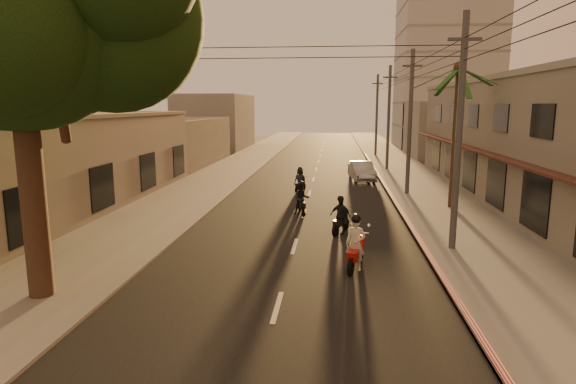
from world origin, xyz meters
name	(u,v)px	position (x,y,z in m)	size (l,w,h in m)	color
ground	(268,342)	(0.00, 0.00, 0.00)	(160.00, 160.00, 0.00)	#383023
road	(310,193)	(0.00, 20.00, 0.01)	(10.00, 140.00, 0.02)	black
sidewalk_right	(428,194)	(7.50, 20.00, 0.06)	(5.00, 140.00, 0.12)	slate
sidewalk_left	(197,191)	(-7.50, 20.00, 0.06)	(5.00, 140.00, 0.12)	slate
curb_stripe	(400,210)	(5.10, 15.00, 0.10)	(0.20, 60.00, 0.20)	red
shophouse_row	(554,141)	(13.95, 18.00, 3.65)	(8.80, 34.20, 7.30)	gray
left_building	(48,162)	(-13.98, 14.00, 2.60)	(8.20, 24.20, 5.20)	gray
distant_tower	(447,40)	(16.00, 56.00, 14.00)	(12.10, 12.10, 28.00)	#B7B5B2
palm_tree	(459,76)	(8.00, 16.00, 7.15)	(5.00, 5.00, 8.20)	black
utility_poles	(411,90)	(6.20, 20.00, 6.54)	(1.20, 48.26, 9.00)	#38383A
filler_right	(446,129)	(14.00, 45.00, 3.00)	(8.00, 14.00, 6.00)	gray
filler_left_near	(171,142)	(-14.00, 34.00, 2.20)	(8.00, 14.00, 4.40)	gray
filler_left_far	(216,122)	(-14.00, 52.00, 3.50)	(8.00, 14.00, 7.00)	gray
scooter_red	(356,245)	(2.33, 5.40, 0.88)	(1.01, 1.98, 1.99)	black
scooter_mid_a	(302,199)	(-0.11, 13.88, 0.81)	(1.08, 1.78, 1.77)	black
scooter_mid_b	(340,216)	(1.86, 10.16, 0.79)	(1.25, 1.66, 1.74)	black
scooter_far_a	(300,181)	(-0.64, 20.29, 0.77)	(1.08, 1.68, 1.70)	black
parked_car	(362,171)	(3.67, 25.79, 0.72)	(2.07, 4.52, 1.44)	#9B9DA3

